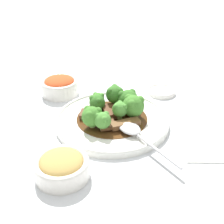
{
  "coord_description": "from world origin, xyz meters",
  "views": [
    {
      "loc": [
        -0.13,
        -0.66,
        0.44
      ],
      "look_at": [
        0.0,
        0.0,
        0.03
      ],
      "focal_mm": 50.0,
      "sensor_mm": 36.0,
      "label": 1
    }
  ],
  "objects_px": {
    "broccoli_floret_5": "(115,94)",
    "side_bowl_kimchi": "(60,85)",
    "broccoli_floret_6": "(92,116)",
    "broccoli_floret_1": "(103,120)",
    "broccoli_floret_2": "(120,109)",
    "beef_strip_1": "(90,114)",
    "beef_strip_0": "(112,111)",
    "beef_strip_2": "(106,121)",
    "broccoli_floret_7": "(97,102)",
    "sauce_dish": "(162,91)",
    "broccoli_floret_0": "(98,99)",
    "broccoli_floret_4": "(128,99)",
    "side_bowl_appetizer": "(62,166)",
    "serving_spoon": "(133,131)",
    "beef_strip_3": "(125,124)",
    "main_plate": "(112,120)",
    "broccoli_floret_3": "(133,105)"
  },
  "relations": [
    {
      "from": "beef_strip_3",
      "to": "broccoli_floret_0",
      "type": "relative_size",
      "value": 1.99
    },
    {
      "from": "broccoli_floret_3",
      "to": "side_bowl_appetizer",
      "type": "bearing_deg",
      "value": -138.71
    },
    {
      "from": "beef_strip_1",
      "to": "side_bowl_appetizer",
      "type": "height_order",
      "value": "side_bowl_appetizer"
    },
    {
      "from": "broccoli_floret_1",
      "to": "broccoli_floret_5",
      "type": "height_order",
      "value": "broccoli_floret_5"
    },
    {
      "from": "beef_strip_1",
      "to": "broccoli_floret_6",
      "type": "xyz_separation_m",
      "value": [
        -0.0,
        -0.05,
        0.02
      ]
    },
    {
      "from": "beef_strip_2",
      "to": "broccoli_floret_4",
      "type": "distance_m",
      "value": 0.09
    },
    {
      "from": "main_plate",
      "to": "beef_strip_3",
      "type": "relative_size",
      "value": 3.79
    },
    {
      "from": "broccoli_floret_2",
      "to": "broccoli_floret_5",
      "type": "distance_m",
      "value": 0.07
    },
    {
      "from": "broccoli_floret_5",
      "to": "side_bowl_kimchi",
      "type": "height_order",
      "value": "broccoli_floret_5"
    },
    {
      "from": "broccoli_floret_4",
      "to": "sauce_dish",
      "type": "bearing_deg",
      "value": 38.67
    },
    {
      "from": "beef_strip_3",
      "to": "broccoli_floret_7",
      "type": "distance_m",
      "value": 0.1
    },
    {
      "from": "sauce_dish",
      "to": "side_bowl_kimchi",
      "type": "bearing_deg",
      "value": 168.98
    },
    {
      "from": "main_plate",
      "to": "broccoli_floret_1",
      "type": "xyz_separation_m",
      "value": [
        -0.03,
        -0.05,
        0.04
      ]
    },
    {
      "from": "serving_spoon",
      "to": "broccoli_floret_3",
      "type": "bearing_deg",
      "value": 76.01
    },
    {
      "from": "beef_strip_3",
      "to": "side_bowl_kimchi",
      "type": "height_order",
      "value": "side_bowl_kimchi"
    },
    {
      "from": "beef_strip_2",
      "to": "broccoli_floret_2",
      "type": "bearing_deg",
      "value": 14.37
    },
    {
      "from": "main_plate",
      "to": "broccoli_floret_7",
      "type": "height_order",
      "value": "broccoli_floret_7"
    },
    {
      "from": "broccoli_floret_0",
      "to": "broccoli_floret_5",
      "type": "xyz_separation_m",
      "value": [
        0.04,
        -0.01,
        0.01
      ]
    },
    {
      "from": "broccoli_floret_1",
      "to": "broccoli_floret_2",
      "type": "xyz_separation_m",
      "value": [
        0.05,
        0.04,
        0.0
      ]
    },
    {
      "from": "main_plate",
      "to": "broccoli_floret_6",
      "type": "bearing_deg",
      "value": -150.11
    },
    {
      "from": "side_bowl_appetizer",
      "to": "beef_strip_3",
      "type": "bearing_deg",
      "value": 38.28
    },
    {
      "from": "beef_strip_1",
      "to": "broccoli_floret_6",
      "type": "relative_size",
      "value": 1.1
    },
    {
      "from": "broccoli_floret_2",
      "to": "serving_spoon",
      "type": "relative_size",
      "value": 0.24
    },
    {
      "from": "serving_spoon",
      "to": "side_bowl_appetizer",
      "type": "bearing_deg",
      "value": -151.7
    },
    {
      "from": "beef_strip_0",
      "to": "broccoli_floret_0",
      "type": "bearing_deg",
      "value": 122.19
    },
    {
      "from": "beef_strip_1",
      "to": "broccoli_floret_5",
      "type": "relative_size",
      "value": 0.99
    },
    {
      "from": "beef_strip_2",
      "to": "beef_strip_0",
      "type": "bearing_deg",
      "value": 56.32
    },
    {
      "from": "broccoli_floret_7",
      "to": "broccoli_floret_1",
      "type": "bearing_deg",
      "value": -91.06
    },
    {
      "from": "broccoli_floret_6",
      "to": "broccoli_floret_3",
      "type": "bearing_deg",
      "value": 13.46
    },
    {
      "from": "beef_strip_3",
      "to": "serving_spoon",
      "type": "bearing_deg",
      "value": -71.6
    },
    {
      "from": "beef_strip_1",
      "to": "broccoli_floret_7",
      "type": "distance_m",
      "value": 0.04
    },
    {
      "from": "broccoli_floret_3",
      "to": "serving_spoon",
      "type": "bearing_deg",
      "value": -103.99
    },
    {
      "from": "main_plate",
      "to": "beef_strip_3",
      "type": "bearing_deg",
      "value": -63.34
    },
    {
      "from": "broccoli_floret_3",
      "to": "broccoli_floret_5",
      "type": "xyz_separation_m",
      "value": [
        -0.03,
        0.06,
        0.0
      ]
    },
    {
      "from": "beef_strip_1",
      "to": "side_bowl_appetizer",
      "type": "xyz_separation_m",
      "value": [
        -0.08,
        -0.19,
        0.0
      ]
    },
    {
      "from": "broccoli_floret_4",
      "to": "broccoli_floret_7",
      "type": "bearing_deg",
      "value": 171.86
    },
    {
      "from": "broccoli_floret_6",
      "to": "broccoli_floret_1",
      "type": "bearing_deg",
      "value": -41.11
    },
    {
      "from": "broccoli_floret_7",
      "to": "sauce_dish",
      "type": "xyz_separation_m",
      "value": [
        0.21,
        0.09,
        -0.04
      ]
    },
    {
      "from": "beef_strip_0",
      "to": "broccoli_floret_3",
      "type": "xyz_separation_m",
      "value": [
        0.05,
        -0.02,
        0.02
      ]
    },
    {
      "from": "broccoli_floret_1",
      "to": "broccoli_floret_2",
      "type": "relative_size",
      "value": 0.98
    },
    {
      "from": "broccoli_floret_6",
      "to": "side_bowl_kimchi",
      "type": "bearing_deg",
      "value": 106.16
    },
    {
      "from": "broccoli_floret_0",
      "to": "serving_spoon",
      "type": "distance_m",
      "value": 0.16
    },
    {
      "from": "beef_strip_0",
      "to": "beef_strip_2",
      "type": "distance_m",
      "value": 0.04
    },
    {
      "from": "broccoli_floret_5",
      "to": "broccoli_floret_7",
      "type": "xyz_separation_m",
      "value": [
        -0.05,
        -0.02,
        -0.01
      ]
    },
    {
      "from": "beef_strip_1",
      "to": "broccoli_floret_0",
      "type": "xyz_separation_m",
      "value": [
        0.03,
        0.04,
        0.02
      ]
    },
    {
      "from": "beef_strip_1",
      "to": "broccoli_floret_7",
      "type": "height_order",
      "value": "broccoli_floret_7"
    },
    {
      "from": "broccoli_floret_5",
      "to": "broccoli_floret_7",
      "type": "bearing_deg",
      "value": -162.35
    },
    {
      "from": "beef_strip_0",
      "to": "broccoli_floret_6",
      "type": "relative_size",
      "value": 1.22
    },
    {
      "from": "broccoli_floret_4",
      "to": "beef_strip_0",
      "type": "bearing_deg",
      "value": -162.11
    },
    {
      "from": "broccoli_floret_0",
      "to": "broccoli_floret_2",
      "type": "distance_m",
      "value": 0.09
    }
  ]
}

